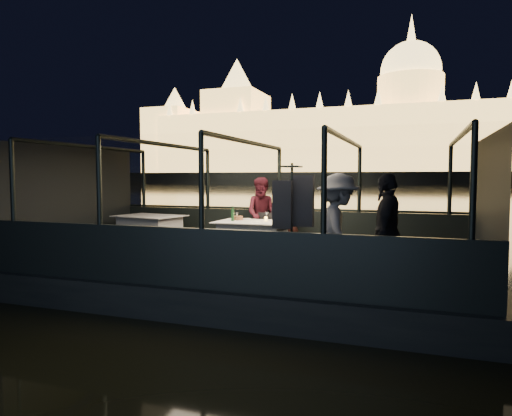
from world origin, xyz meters
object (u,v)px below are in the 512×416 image
(chair_port_left, at_px, (264,233))
(passenger_stripe, at_px, (338,232))
(dining_table_central, at_px, (253,240))
(passenger_dark, at_px, (387,232))
(coat_stand, at_px, (292,227))
(person_woman_coral, at_px, (287,219))
(wine_bottle, at_px, (233,214))
(chair_port_right, at_px, (278,232))
(person_man_maroon, at_px, (263,218))
(dining_table_aft, at_px, (150,232))

(chair_port_left, xyz_separation_m, passenger_stripe, (2.01, -2.59, 0.40))
(dining_table_central, relative_size, passenger_stripe, 0.84)
(dining_table_central, xyz_separation_m, chair_port_left, (0.03, 0.63, 0.06))
(passenger_dark, bearing_deg, dining_table_central, -117.78)
(coat_stand, bearing_deg, person_woman_coral, 106.88)
(dining_table_central, height_order, passenger_stripe, passenger_stripe)
(coat_stand, relative_size, passenger_stripe, 1.09)
(dining_table_central, distance_m, passenger_stripe, 2.86)
(passenger_dark, xyz_separation_m, wine_bottle, (-3.12, 1.67, 0.06))
(dining_table_central, bearing_deg, wine_bottle, -172.44)
(passenger_dark, bearing_deg, coat_stand, -75.49)
(person_woman_coral, bearing_deg, chair_port_right, -159.62)
(passenger_stripe, distance_m, wine_bottle, 3.10)
(person_woman_coral, distance_m, passenger_dark, 3.54)
(person_man_maroon, relative_size, passenger_stripe, 0.96)
(chair_port_left, bearing_deg, passenger_dark, -28.65)
(dining_table_aft, relative_size, person_woman_coral, 0.99)
(passenger_stripe, height_order, wine_bottle, passenger_stripe)
(wine_bottle, bearing_deg, dining_table_aft, 167.61)
(chair_port_right, distance_m, passenger_stripe, 3.36)
(chair_port_right, xyz_separation_m, person_woman_coral, (0.16, 0.11, 0.30))
(passenger_stripe, bearing_deg, wine_bottle, 31.90)
(coat_stand, bearing_deg, dining_table_aft, 149.09)
(dining_table_aft, bearing_deg, passenger_dark, -21.89)
(chair_port_left, distance_m, person_man_maroon, 0.52)
(dining_table_aft, bearing_deg, coat_stand, -30.91)
(chair_port_right, relative_size, person_woman_coral, 0.65)
(wine_bottle, bearing_deg, dining_table_central, 7.56)
(chair_port_right, bearing_deg, dining_table_aft, -159.87)
(chair_port_left, xyz_separation_m, passenger_dark, (2.68, -2.35, 0.40))
(dining_table_aft, distance_m, passenger_stripe, 5.32)
(dining_table_aft, distance_m, chair_port_right, 2.99)
(dining_table_aft, height_order, passenger_stripe, passenger_stripe)
(person_man_maroon, xyz_separation_m, wine_bottle, (-0.29, -1.09, 0.17))
(chair_port_left, height_order, chair_port_right, chair_port_right)
(coat_stand, distance_m, person_man_maroon, 3.33)
(chair_port_right, distance_m, passenger_dark, 3.59)
(dining_table_aft, relative_size, chair_port_left, 1.68)
(passenger_dark, bearing_deg, chair_port_left, -126.58)
(chair_port_right, xyz_separation_m, coat_stand, (1.06, -2.84, 0.45))
(dining_table_central, xyz_separation_m, coat_stand, (1.33, -1.96, 0.51))
(coat_stand, xyz_separation_m, passenger_dark, (1.38, 0.24, -0.05))
(coat_stand, relative_size, person_man_maroon, 1.13)
(coat_stand, bearing_deg, dining_table_central, 124.15)
(person_man_maroon, bearing_deg, dining_table_central, -94.48)
(dining_table_aft, distance_m, person_woman_coral, 3.19)
(person_woman_coral, bearing_deg, dining_table_aft, 175.68)
(dining_table_aft, relative_size, coat_stand, 0.79)
(person_man_maroon, height_order, wine_bottle, person_man_maroon)
(dining_table_central, height_order, coat_stand, coat_stand)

